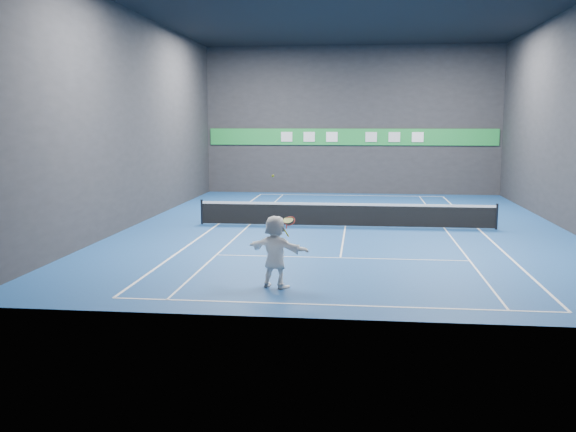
# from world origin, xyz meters

# --- Properties ---
(ground) EXTENTS (26.00, 26.00, 0.00)m
(ground) POSITION_xyz_m (0.00, 0.00, 0.00)
(ground) COLOR navy
(ground) RESTS_ON ground
(ceiling) EXTENTS (26.00, 26.00, 0.00)m
(ceiling) POSITION_xyz_m (0.00, 0.00, 9.00)
(ceiling) COLOR black
(ceiling) RESTS_ON ground
(wall_back) EXTENTS (18.00, 0.10, 9.00)m
(wall_back) POSITION_xyz_m (0.00, 13.00, 4.50)
(wall_back) COLOR #27272A
(wall_back) RESTS_ON ground
(wall_front) EXTENTS (18.00, 0.10, 9.00)m
(wall_front) POSITION_xyz_m (0.00, -13.00, 4.50)
(wall_front) COLOR #27272A
(wall_front) RESTS_ON ground
(wall_left) EXTENTS (0.10, 26.00, 9.00)m
(wall_left) POSITION_xyz_m (-9.00, 0.00, 4.50)
(wall_left) COLOR #27272A
(wall_left) RESTS_ON ground
(wall_right) EXTENTS (0.10, 26.00, 9.00)m
(wall_right) POSITION_xyz_m (9.00, 0.00, 4.50)
(wall_right) COLOR #27272A
(wall_right) RESTS_ON ground
(baseline_near) EXTENTS (10.98, 0.08, 0.01)m
(baseline_near) POSITION_xyz_m (0.00, -11.89, 0.00)
(baseline_near) COLOR white
(baseline_near) RESTS_ON ground
(baseline_far) EXTENTS (10.98, 0.08, 0.01)m
(baseline_far) POSITION_xyz_m (0.00, 11.89, 0.00)
(baseline_far) COLOR white
(baseline_far) RESTS_ON ground
(sideline_doubles_left) EXTENTS (0.08, 23.78, 0.01)m
(sideline_doubles_left) POSITION_xyz_m (-5.49, 0.00, 0.00)
(sideline_doubles_left) COLOR white
(sideline_doubles_left) RESTS_ON ground
(sideline_doubles_right) EXTENTS (0.08, 23.78, 0.01)m
(sideline_doubles_right) POSITION_xyz_m (5.49, 0.00, 0.00)
(sideline_doubles_right) COLOR white
(sideline_doubles_right) RESTS_ON ground
(sideline_singles_left) EXTENTS (0.06, 23.78, 0.01)m
(sideline_singles_left) POSITION_xyz_m (-4.11, 0.00, 0.00)
(sideline_singles_left) COLOR white
(sideline_singles_left) RESTS_ON ground
(sideline_singles_right) EXTENTS (0.06, 23.78, 0.01)m
(sideline_singles_right) POSITION_xyz_m (4.11, 0.00, 0.00)
(sideline_singles_right) COLOR white
(sideline_singles_right) RESTS_ON ground
(service_line_near) EXTENTS (8.23, 0.06, 0.01)m
(service_line_near) POSITION_xyz_m (0.00, -6.40, 0.00)
(service_line_near) COLOR white
(service_line_near) RESTS_ON ground
(service_line_far) EXTENTS (8.23, 0.06, 0.01)m
(service_line_far) POSITION_xyz_m (0.00, 6.40, 0.00)
(service_line_far) COLOR white
(service_line_far) RESTS_ON ground
(center_service_line) EXTENTS (0.06, 12.80, 0.01)m
(center_service_line) POSITION_xyz_m (0.00, 0.00, 0.00)
(center_service_line) COLOR white
(center_service_line) RESTS_ON ground
(player) EXTENTS (1.88, 1.24, 1.94)m
(player) POSITION_xyz_m (-1.59, -10.37, 0.97)
(player) COLOR white
(player) RESTS_ON ground
(tennis_ball) EXTENTS (0.06, 0.06, 0.06)m
(tennis_ball) POSITION_xyz_m (-1.67, -10.27, 2.97)
(tennis_ball) COLOR #D2F028
(tennis_ball) RESTS_ON player
(tennis_net) EXTENTS (12.50, 0.10, 1.07)m
(tennis_net) POSITION_xyz_m (0.00, 0.00, 0.54)
(tennis_net) COLOR black
(tennis_net) RESTS_ON ground
(sponsor_banner) EXTENTS (17.64, 0.11, 1.00)m
(sponsor_banner) POSITION_xyz_m (0.00, 12.93, 3.50)
(sponsor_banner) COLOR #1F903A
(sponsor_banner) RESTS_ON wall_back
(tennis_racket) EXTENTS (0.43, 0.34, 0.60)m
(tennis_racket) POSITION_xyz_m (-1.24, -10.32, 1.75)
(tennis_racket) COLOR red
(tennis_racket) RESTS_ON player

